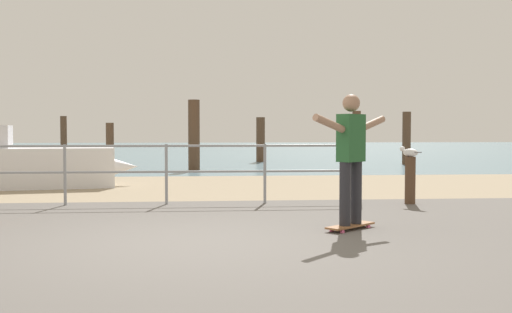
{
  "coord_description": "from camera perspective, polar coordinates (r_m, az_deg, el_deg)",
  "views": [
    {
      "loc": [
        0.32,
        -6.72,
        1.27
      ],
      "look_at": [
        1.09,
        2.0,
        0.9
      ],
      "focal_mm": 42.13,
      "sensor_mm": 36.0,
      "label": 1
    }
  ],
  "objects": [
    {
      "name": "sailboat",
      "position": [
        14.27,
        -21.61,
        -0.75
      ],
      "size": [
        5.06,
        2.17,
        5.54
      ],
      "color": "silver",
      "rests_on": "ground"
    },
    {
      "name": "bollard_short",
      "position": [
        10.67,
        14.43,
        -2.25
      ],
      "size": [
        0.18,
        0.18,
        0.83
      ],
      "primitive_type": "cylinder",
      "color": "#513826",
      "rests_on": "ground"
    },
    {
      "name": "skateboard",
      "position": [
        7.76,
        8.96,
        -6.52
      ],
      "size": [
        0.74,
        0.67,
        0.08
      ],
      "color": "brown",
      "rests_on": "ground"
    },
    {
      "name": "groyne_post_5",
      "position": [
        19.89,
        9.52,
        1.5
      ],
      "size": [
        0.27,
        0.27,
        1.93
      ],
      "primitive_type": "cylinder",
      "color": "#513826",
      "rests_on": "ground"
    },
    {
      "name": "beach_strip",
      "position": [
        13.78,
        -6.37,
        -2.89
      ],
      "size": [
        24.0,
        6.0,
        0.04
      ],
      "primitive_type": "cube",
      "color": "tan",
      "rests_on": "ground"
    },
    {
      "name": "skateboarder",
      "position": [
        7.67,
        9.0,
        0.51
      ],
      "size": [
        1.16,
        1.0,
        1.65
      ],
      "color": "#26262B",
      "rests_on": "skateboard"
    },
    {
      "name": "sea_surface",
      "position": [
        41.74,
        -5.49,
        0.65
      ],
      "size": [
        72.0,
        50.0,
        0.04
      ],
      "primitive_type": "cube",
      "color": "slate",
      "rests_on": "ground"
    },
    {
      "name": "groyne_post_6",
      "position": [
        23.31,
        14.1,
        1.68
      ],
      "size": [
        0.31,
        0.31,
        2.01
      ],
      "primitive_type": "cylinder",
      "color": "#513826",
      "rests_on": "ground"
    },
    {
      "name": "groyne_post_2",
      "position": [
        19.53,
        -13.7,
        0.87
      ],
      "size": [
        0.25,
        0.25,
        1.54
      ],
      "primitive_type": "cylinder",
      "color": "#513826",
      "rests_on": "ground"
    },
    {
      "name": "ground_plane",
      "position": [
        5.86,
        -8.21,
        -10.1
      ],
      "size": [
        24.0,
        10.0,
        0.04
      ],
      "primitive_type": "cube",
      "color": "#605B56",
      "rests_on": "ground"
    },
    {
      "name": "seagull",
      "position": [
        10.66,
        14.39,
        0.4
      ],
      "size": [
        0.27,
        0.46,
        0.18
      ],
      "color": "white",
      "rests_on": "bollard_short"
    },
    {
      "name": "groyne_post_3",
      "position": [
        19.49,
        -5.91,
        2.02
      ],
      "size": [
        0.37,
        0.37,
        2.29
      ],
      "primitive_type": "cylinder",
      "color": "#513826",
      "rests_on": "ground"
    },
    {
      "name": "railing_fence",
      "position": [
        10.81,
        -22.08,
        -0.78
      ],
      "size": [
        11.9,
        0.05,
        1.05
      ],
      "color": "gray",
      "rests_on": "ground"
    },
    {
      "name": "groyne_post_1",
      "position": [
        25.32,
        -17.79,
        1.55
      ],
      "size": [
        0.25,
        0.25,
        1.88
      ],
      "primitive_type": "cylinder",
      "color": "#513826",
      "rests_on": "ground"
    },
    {
      "name": "groyne_post_4",
      "position": [
        24.63,
        0.44,
        1.6
      ],
      "size": [
        0.36,
        0.36,
        1.85
      ],
      "primitive_type": "cylinder",
      "color": "#513826",
      "rests_on": "ground"
    }
  ]
}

